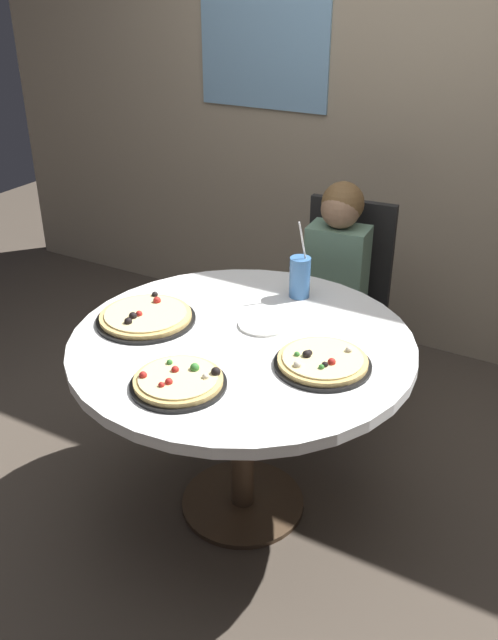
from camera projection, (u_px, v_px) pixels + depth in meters
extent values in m
plane|color=#4C4238|center=(243.00, 504.00, 2.67)|extent=(8.00, 8.00, 0.00)
cube|color=tan|center=(411.00, 67.00, 3.25)|extent=(5.20, 0.12, 2.90)
cube|color=#8CBFE5|center=(263.00, 46.00, 3.51)|extent=(0.75, 0.02, 0.62)
cylinder|color=white|center=(242.00, 344.00, 2.33)|extent=(1.19, 1.19, 0.04)
cylinder|color=#4C3826|center=(242.00, 429.00, 2.50)|extent=(0.09, 0.09, 0.69)
cylinder|color=#4C3826|center=(243.00, 502.00, 2.66)|extent=(0.48, 0.48, 0.02)
cube|color=black|center=(335.00, 319.00, 3.13)|extent=(0.43, 0.43, 0.04)
cube|color=black|center=(350.00, 254.00, 3.15)|extent=(0.40, 0.08, 0.52)
cylinder|color=black|center=(286.00, 370.00, 3.16)|extent=(0.04, 0.04, 0.41)
cylinder|color=black|center=(356.00, 387.00, 3.04)|extent=(0.04, 0.04, 0.41)
cylinder|color=black|center=(311.00, 338.00, 3.43)|extent=(0.04, 0.04, 0.41)
cylinder|color=black|center=(376.00, 352.00, 3.31)|extent=(0.04, 0.04, 0.41)
cube|color=#3F4766|center=(321.00, 374.00, 3.10)|extent=(0.27, 0.34, 0.45)
cube|color=slate|center=(336.00, 274.00, 3.00)|extent=(0.27, 0.18, 0.44)
sphere|color=#997051|center=(341.00, 209.00, 2.86)|extent=(0.17, 0.17, 0.17)
sphere|color=brown|center=(342.00, 203.00, 2.87)|extent=(0.18, 0.18, 0.18)
cylinder|color=black|center=(146.00, 319.00, 2.43)|extent=(0.36, 0.36, 0.01)
cylinder|color=#D8B266|center=(146.00, 316.00, 2.42)|extent=(0.33, 0.33, 0.02)
cylinder|color=beige|center=(146.00, 313.00, 2.42)|extent=(0.29, 0.29, 0.01)
sphere|color=black|center=(128.00, 321.00, 2.35)|extent=(0.03, 0.03, 0.03)
sphere|color=#B2231E|center=(139.00, 314.00, 2.40)|extent=(0.02, 0.02, 0.02)
sphere|color=#B2231E|center=(157.00, 300.00, 2.49)|extent=(0.03, 0.03, 0.03)
sphere|color=black|center=(155.00, 295.00, 2.54)|extent=(0.02, 0.02, 0.02)
sphere|color=black|center=(133.00, 316.00, 2.38)|extent=(0.03, 0.03, 0.03)
cylinder|color=black|center=(322.00, 365.00, 2.16)|extent=(0.32, 0.32, 0.01)
cylinder|color=#D8B266|center=(323.00, 361.00, 2.15)|extent=(0.29, 0.29, 0.02)
cylinder|color=beige|center=(323.00, 358.00, 2.15)|extent=(0.26, 0.26, 0.01)
sphere|color=#B2231E|center=(332.00, 362.00, 2.11)|extent=(0.03, 0.03, 0.03)
sphere|color=beige|center=(297.00, 365.00, 2.09)|extent=(0.03, 0.03, 0.03)
sphere|color=black|center=(325.00, 365.00, 2.10)|extent=(0.02, 0.02, 0.02)
sphere|color=black|center=(309.00, 353.00, 2.16)|extent=(0.02, 0.02, 0.02)
sphere|color=#387F33|center=(321.00, 367.00, 2.08)|extent=(0.02, 0.02, 0.02)
sphere|color=beige|center=(349.00, 350.00, 2.18)|extent=(0.02, 0.02, 0.02)
sphere|color=black|center=(307.00, 355.00, 2.15)|extent=(0.03, 0.03, 0.03)
sphere|color=#387F33|center=(297.00, 354.00, 2.15)|extent=(0.02, 0.02, 0.02)
cylinder|color=black|center=(179.00, 384.00, 2.06)|extent=(0.30, 0.30, 0.01)
cylinder|color=#D8B266|center=(178.00, 380.00, 2.05)|extent=(0.27, 0.27, 0.02)
cylinder|color=beige|center=(178.00, 377.00, 2.05)|extent=(0.24, 0.24, 0.01)
sphere|color=#B2231E|center=(161.00, 385.00, 2.00)|extent=(0.02, 0.02, 0.02)
sphere|color=#387F33|center=(170.00, 362.00, 2.11)|extent=(0.02, 0.02, 0.02)
sphere|color=#387F33|center=(194.00, 367.00, 2.08)|extent=(0.03, 0.03, 0.03)
sphere|color=black|center=(216.00, 372.00, 2.06)|extent=(0.03, 0.03, 0.03)
sphere|color=#B2231E|center=(143.00, 375.00, 2.04)|extent=(0.02, 0.02, 0.02)
sphere|color=#B2231E|center=(169.00, 382.00, 2.01)|extent=(0.02, 0.02, 0.02)
sphere|color=#B2231E|center=(175.00, 370.00, 2.07)|extent=(0.02, 0.02, 0.02)
sphere|color=beige|center=(205.00, 376.00, 2.04)|extent=(0.02, 0.02, 0.02)
cylinder|color=#3F72B2|center=(300.00, 277.00, 2.58)|extent=(0.08, 0.08, 0.16)
cylinder|color=white|center=(304.00, 249.00, 2.52)|extent=(0.04, 0.04, 0.22)
cylinder|color=white|center=(263.00, 324.00, 2.40)|extent=(0.18, 0.18, 0.01)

